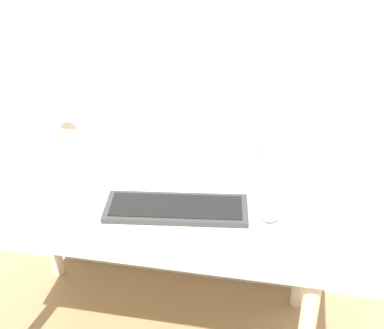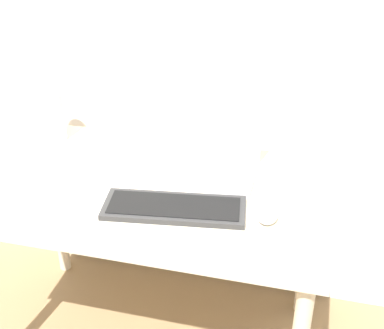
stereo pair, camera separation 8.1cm
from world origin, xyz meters
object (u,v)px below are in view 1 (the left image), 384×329
laptop (208,156)px  mouse (270,212)px  keyboard (176,208)px  vase (42,111)px

laptop → mouse: laptop is taller
keyboard → vase: bearing=149.0°
laptop → mouse: (0.23, -0.24, -0.04)m
laptop → keyboard: size_ratio=0.71×
mouse → vase: size_ratio=0.37×
keyboard → mouse: mouse is taller
keyboard → laptop: bearing=78.8°
laptop → vase: (-0.63, 0.08, 0.08)m
keyboard → vase: vase is taller
mouse → keyboard: bearing=-175.2°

